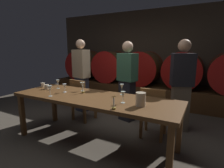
{
  "coord_description": "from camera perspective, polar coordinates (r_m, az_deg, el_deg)",
  "views": [
    {
      "loc": [
        1.6,
        -2.31,
        1.5
      ],
      "look_at": [
        0.22,
        0.26,
        0.92
      ],
      "focal_mm": 28.32,
      "sensor_mm": 36.0,
      "label": 1
    }
  ],
  "objects": [
    {
      "name": "chair_right",
      "position": [
        3.05,
        13.13,
        -8.37
      ],
      "size": [
        0.42,
        0.42,
        0.88
      ],
      "rotation": [
        0.0,
        0.0,
        3.18
      ],
      "color": "brown",
      "rests_on": "ground"
    },
    {
      "name": "dining_table",
      "position": [
        2.76,
        -6.11,
        -5.44
      ],
      "size": [
        2.64,
        0.85,
        0.78
      ],
      "color": "brown",
      "rests_on": "ground"
    },
    {
      "name": "guest_right",
      "position": [
        3.41,
        21.5,
        -0.38
      ],
      "size": [
        0.44,
        0.37,
        1.66
      ],
      "rotation": [
        0.0,
        0.0,
        3.53
      ],
      "color": "brown",
      "rests_on": "ground"
    },
    {
      "name": "guest_center",
      "position": [
        3.66,
        4.9,
        1.03
      ],
      "size": [
        0.43,
        0.34,
        1.65
      ],
      "rotation": [
        0.0,
        0.0,
        2.86
      ],
      "color": "black",
      "rests_on": "ground"
    },
    {
      "name": "wine_glass_far_right",
      "position": [
        2.39,
        3.59,
        -3.55
      ],
      "size": [
        0.06,
        0.06,
        0.16
      ],
      "color": "silver",
      "rests_on": "dining_table"
    },
    {
      "name": "ground_plane",
      "position": [
        3.18,
        -5.91,
        -16.91
      ],
      "size": [
        8.28,
        8.28,
        0.0
      ],
      "primitive_type": "plane",
      "color": "#4C443A"
    },
    {
      "name": "candle_right",
      "position": [
        2.15,
        0.57,
        -7.02
      ],
      "size": [
        0.05,
        0.05,
        0.17
      ],
      "color": "olive",
      "rests_on": "dining_table"
    },
    {
      "name": "wine_glass_right",
      "position": [
        2.82,
        3.2,
        -0.96
      ],
      "size": [
        0.06,
        0.06,
        0.17
      ],
      "color": "silver",
      "rests_on": "dining_table"
    },
    {
      "name": "wine_barrel_right",
      "position": [
        4.9,
        21.93,
        4.14
      ],
      "size": [
        0.94,
        0.85,
        0.94
      ],
      "color": "brown",
      "rests_on": "barrel_shelf"
    },
    {
      "name": "chair_left",
      "position": [
        3.77,
        -9.84,
        -4.46
      ],
      "size": [
        0.44,
        0.44,
        0.88
      ],
      "rotation": [
        0.0,
        0.0,
        3.04
      ],
      "color": "brown",
      "rests_on": "ground"
    },
    {
      "name": "wine_glass_far_left",
      "position": [
        3.4,
        -17.08,
        0.58
      ],
      "size": [
        0.06,
        0.06,
        0.16
      ],
      "color": "silver",
      "rests_on": "dining_table"
    },
    {
      "name": "cup_right",
      "position": [
        3.44,
        -20.33,
        -0.84
      ],
      "size": [
        0.08,
        0.08,
        0.08
      ],
      "primitive_type": "cylinder",
      "color": "beige",
      "rests_on": "dining_table"
    },
    {
      "name": "back_wall",
      "position": [
        5.62,
        11.93,
        9.17
      ],
      "size": [
        6.37,
        0.24,
        2.63
      ],
      "primitive_type": "cube",
      "color": "#473A2D",
      "rests_on": "ground"
    },
    {
      "name": "candle_left",
      "position": [
        2.97,
        -9.36,
        -1.85
      ],
      "size": [
        0.05,
        0.05,
        0.2
      ],
      "color": "olive",
      "rests_on": "dining_table"
    },
    {
      "name": "wine_glass_left",
      "position": [
        2.88,
        -19.43,
        -1.38
      ],
      "size": [
        0.07,
        0.07,
        0.17
      ],
      "color": "silver",
      "rests_on": "dining_table"
    },
    {
      "name": "barrel_shelf",
      "position": [
        5.25,
        9.75,
        -2.68
      ],
      "size": [
        5.73,
        0.9,
        0.49
      ],
      "primitive_type": "cube",
      "color": "#4C2D16",
      "rests_on": "ground"
    },
    {
      "name": "wine_barrel_center",
      "position": [
        5.12,
        10.13,
        5.06
      ],
      "size": [
        0.94,
        0.85,
        0.94
      ],
      "color": "brown",
      "rests_on": "barrel_shelf"
    },
    {
      "name": "wine_barrel_far_left",
      "position": [
        6.1,
        -8.92,
        6.07
      ],
      "size": [
        0.94,
        0.85,
        0.94
      ],
      "color": "#513319",
      "rests_on": "barrel_shelf"
    },
    {
      "name": "wine_barrel_left",
      "position": [
        5.54,
        -0.28,
        5.69
      ],
      "size": [
        0.94,
        0.85,
        0.94
      ],
      "color": "brown",
      "rests_on": "barrel_shelf"
    },
    {
      "name": "wine_glass_center_right",
      "position": [
        3.12,
        -9.59,
        -0.24
      ],
      "size": [
        0.08,
        0.08,
        0.15
      ],
      "color": "silver",
      "rests_on": "dining_table"
    },
    {
      "name": "wine_glass_center_left",
      "position": [
        3.08,
        -15.04,
        -0.72
      ],
      "size": [
        0.07,
        0.07,
        0.14
      ],
      "color": "white",
      "rests_on": "dining_table"
    },
    {
      "name": "cup_left",
      "position": [
        3.64,
        -21.44,
        -0.28
      ],
      "size": [
        0.07,
        0.07,
        0.08
      ],
      "primitive_type": "cylinder",
      "color": "beige",
      "rests_on": "dining_table"
    },
    {
      "name": "pitcher",
      "position": [
        2.3,
        9.22,
        -4.89
      ],
      "size": [
        0.13,
        0.13,
        0.18
      ],
      "color": "beige",
      "rests_on": "dining_table"
    },
    {
      "name": "guest_left",
      "position": [
        4.28,
        -9.85,
        2.81
      ],
      "size": [
        0.42,
        0.31,
        1.71
      ],
      "rotation": [
        0.0,
        0.0,
        2.94
      ],
      "color": "#33384C",
      "rests_on": "ground"
    }
  ]
}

